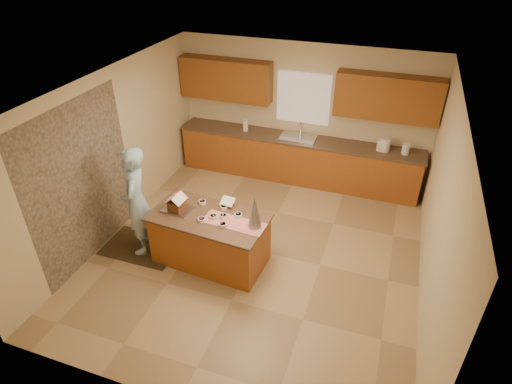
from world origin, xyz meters
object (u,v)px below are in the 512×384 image
at_px(boy, 136,202).
at_px(gingerbread_house, 177,203).
at_px(island_base, 210,240).
at_px(tinsel_tree, 255,212).

bearing_deg(boy, gingerbread_house, 73.75).
distance_m(island_base, tinsel_tree, 1.01).
relative_size(tinsel_tree, gingerbread_house, 1.83).
height_order(island_base, tinsel_tree, tinsel_tree).
bearing_deg(tinsel_tree, island_base, 179.30).
distance_m(boy, gingerbread_house, 0.66).
xyz_separation_m(island_base, tinsel_tree, (0.73, -0.01, 0.70)).
bearing_deg(boy, island_base, 70.97).
bearing_deg(island_base, boy, -171.24).
height_order(boy, gingerbread_house, boy).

